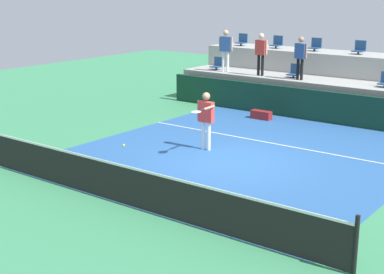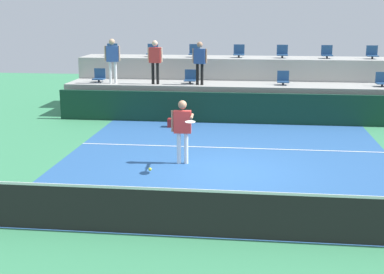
% 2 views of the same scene
% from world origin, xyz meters
% --- Properties ---
extents(ground_plane, '(40.00, 40.00, 0.00)m').
position_xyz_m(ground_plane, '(0.00, 0.00, 0.00)').
color(ground_plane, '#388456').
extents(court_inner_paint, '(9.00, 10.00, 0.01)m').
position_xyz_m(court_inner_paint, '(0.00, 1.00, 0.00)').
color(court_inner_paint, '#285693').
rests_on(court_inner_paint, ground_plane).
extents(court_service_line, '(9.00, 0.06, 0.00)m').
position_xyz_m(court_service_line, '(0.00, 2.40, 0.01)').
color(court_service_line, white).
rests_on(court_service_line, ground_plane).
extents(tennis_net, '(10.48, 0.08, 1.07)m').
position_xyz_m(tennis_net, '(0.00, -4.00, 0.50)').
color(tennis_net, black).
rests_on(tennis_net, ground_plane).
extents(sponsor_backboard, '(13.00, 0.16, 1.10)m').
position_xyz_m(sponsor_backboard, '(0.00, 6.00, 0.55)').
color(sponsor_backboard, '#0F3323').
rests_on(sponsor_backboard, ground_plane).
extents(seating_tier_lower, '(13.00, 1.80, 1.25)m').
position_xyz_m(seating_tier_lower, '(0.00, 7.30, 0.62)').
color(seating_tier_lower, '#9E9E99').
rests_on(seating_tier_lower, ground_plane).
extents(seating_tier_upper, '(13.00, 1.80, 2.10)m').
position_xyz_m(seating_tier_upper, '(0.00, 9.10, 1.05)').
color(seating_tier_upper, '#9E9E99').
rests_on(seating_tier_upper, ground_plane).
extents(stadium_chair_lower_far_left, '(0.44, 0.40, 0.52)m').
position_xyz_m(stadium_chair_lower_far_left, '(-5.35, 7.23, 1.46)').
color(stadium_chair_lower_far_left, '#2D2D33').
rests_on(stadium_chair_lower_far_left, seating_tier_lower).
extents(stadium_chair_lower_left, '(0.44, 0.40, 0.52)m').
position_xyz_m(stadium_chair_lower_left, '(-1.76, 7.23, 1.46)').
color(stadium_chair_lower_left, '#2D2D33').
rests_on(stadium_chair_lower_left, seating_tier_lower).
extents(stadium_chair_upper_far_left, '(0.44, 0.40, 0.52)m').
position_xyz_m(stadium_chair_upper_far_left, '(-5.30, 9.03, 2.31)').
color(stadium_chair_upper_far_left, '#2D2D33').
rests_on(stadium_chair_upper_far_left, seating_tier_upper).
extents(stadium_chair_upper_left, '(0.44, 0.40, 0.52)m').
position_xyz_m(stadium_chair_upper_left, '(-3.56, 9.03, 2.31)').
color(stadium_chair_upper_left, '#2D2D33').
rests_on(stadium_chair_upper_left, seating_tier_upper).
extents(stadium_chair_upper_mid_left, '(0.44, 0.40, 0.52)m').
position_xyz_m(stadium_chair_upper_mid_left, '(-1.81, 9.03, 2.31)').
color(stadium_chair_upper_mid_left, '#2D2D33').
rests_on(stadium_chair_upper_mid_left, seating_tier_upper).
extents(stadium_chair_upper_center, '(0.44, 0.40, 0.52)m').
position_xyz_m(stadium_chair_upper_center, '(0.02, 9.03, 2.31)').
color(stadium_chair_upper_center, '#2D2D33').
rests_on(stadium_chair_upper_center, seating_tier_upper).
extents(tennis_player, '(0.75, 1.18, 1.70)m').
position_xyz_m(tennis_player, '(-1.16, 0.59, 1.04)').
color(tennis_player, white).
rests_on(tennis_player, ground_plane).
extents(spectator_leaning_on_rail, '(0.59, 0.27, 1.69)m').
position_xyz_m(spectator_leaning_on_rail, '(-4.69, 6.85, 2.27)').
color(spectator_leaning_on_rail, white).
rests_on(spectator_leaning_on_rail, seating_tier_lower).
extents(spectator_in_white, '(0.58, 0.23, 1.64)m').
position_xyz_m(spectator_in_white, '(-3.05, 6.85, 2.23)').
color(spectator_in_white, black).
rests_on(spectator_in_white, seating_tier_lower).
extents(spectator_in_grey, '(0.57, 0.25, 1.60)m').
position_xyz_m(spectator_in_grey, '(-1.36, 6.85, 2.20)').
color(spectator_in_grey, black).
rests_on(spectator_in_grey, seating_tier_lower).
extents(tennis_ball, '(0.07, 0.07, 0.07)m').
position_xyz_m(tennis_ball, '(-1.41, -2.56, 0.80)').
color(tennis_ball, '#CCE033').
extents(equipment_bag, '(0.76, 0.28, 0.30)m').
position_xyz_m(equipment_bag, '(-1.91, 5.06, 0.15)').
color(equipment_bag, maroon).
rests_on(equipment_bag, ground_plane).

